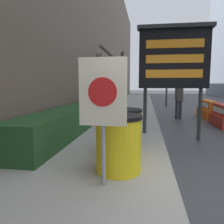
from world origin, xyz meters
TOP-DOWN VIEW (x-y plane):
  - ground_plane at (0.00, 0.00)m, footprint 120.00×120.00m
  - sidewalk_left at (-1.66, 0.00)m, footprint 3.32×56.00m
  - building_left_facade at (-3.52, 9.80)m, footprint 0.40×50.40m
  - hedge_strip at (-2.72, 4.06)m, footprint 0.90×7.79m
  - bare_tree at (-2.63, 8.80)m, footprint 2.24×2.48m
  - barrel_drum_foreground at (-0.90, 0.38)m, footprint 0.76×0.76m
  - barrel_drum_middle at (-0.92, 1.28)m, footprint 0.76×0.76m
  - warning_sign at (-1.04, -0.17)m, footprint 0.65×0.08m
  - message_board at (0.26, 3.31)m, footprint 2.02×0.36m
  - jersey_barrier_red_striped at (2.43, 5.64)m, footprint 0.61×1.70m
  - jersey_barrier_orange_near at (2.43, 7.89)m, footprint 0.57×1.95m
  - traffic_cone_near at (3.01, 7.70)m, footprint 0.33×0.33m
  - traffic_light_near_curb at (0.95, 12.77)m, footprint 0.28×0.44m
  - pedestrian_passerby at (1.00, 7.18)m, footprint 0.31×0.48m

SIDE VIEW (x-z plane):
  - ground_plane at x=0.00m, z-range 0.00..0.00m
  - sidewalk_left at x=-1.66m, z-range 0.00..0.15m
  - traffic_cone_near at x=3.01m, z-range -0.01..0.58m
  - jersey_barrier_red_striped at x=2.43m, z-range -0.05..0.77m
  - jersey_barrier_orange_near at x=2.43m, z-range -0.05..0.77m
  - hedge_strip at x=-2.72m, z-range 0.15..0.88m
  - barrel_drum_foreground at x=-0.90m, z-range 0.15..1.08m
  - barrel_drum_middle at x=-0.92m, z-range 0.15..1.08m
  - pedestrian_passerby at x=1.00m, z-range 0.16..1.88m
  - warning_sign at x=-1.04m, z-range 0.47..2.25m
  - bare_tree at x=-2.63m, z-range 0.27..3.63m
  - message_board at x=0.26m, z-range 0.70..3.86m
  - traffic_light_near_curb at x=0.95m, z-range 0.81..4.39m
  - building_left_facade at x=-3.52m, z-range 0.00..11.59m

